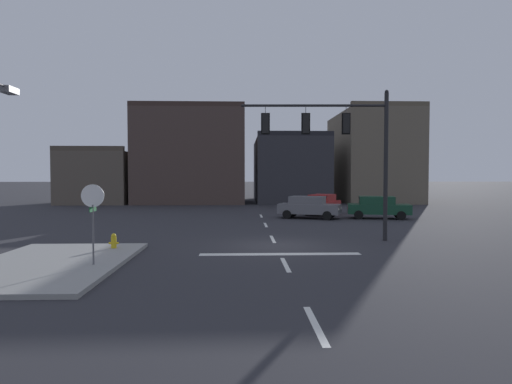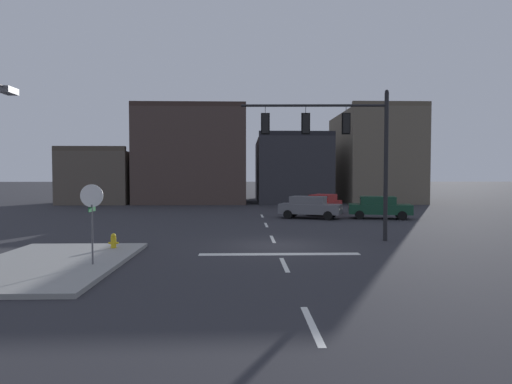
% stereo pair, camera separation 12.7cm
% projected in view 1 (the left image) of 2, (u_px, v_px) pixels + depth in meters
% --- Properties ---
extents(ground_plane, '(400.00, 400.00, 0.00)m').
position_uv_depth(ground_plane, '(276.00, 246.00, 18.87)').
color(ground_plane, '#2B2B30').
extents(sidewalk_near_corner, '(5.00, 8.00, 0.15)m').
position_uv_depth(sidewalk_near_corner, '(49.00, 264.00, 14.59)').
color(sidewalk_near_corner, gray).
rests_on(sidewalk_near_corner, ground).
extents(stop_bar_paint, '(6.40, 0.50, 0.01)m').
position_uv_depth(stop_bar_paint, '(280.00, 254.00, 16.87)').
color(stop_bar_paint, silver).
rests_on(stop_bar_paint, ground).
extents(lane_centreline, '(0.16, 26.40, 0.01)m').
position_uv_depth(lane_centreline, '(273.00, 239.00, 20.87)').
color(lane_centreline, silver).
rests_on(lane_centreline, ground).
extents(signal_mast_near_side, '(7.00, 0.55, 7.19)m').
position_uv_depth(signal_mast_near_side, '(340.00, 139.00, 20.24)').
color(signal_mast_near_side, black).
rests_on(signal_mast_near_side, ground).
extents(stop_sign, '(0.76, 0.64, 2.83)m').
position_uv_depth(stop_sign, '(93.00, 205.00, 14.14)').
color(stop_sign, '#56565B').
rests_on(stop_sign, ground).
extents(car_lot_nearside, '(3.70, 4.72, 1.61)m').
position_uv_depth(car_lot_nearside, '(323.00, 204.00, 34.27)').
color(car_lot_nearside, '#A81E1E').
rests_on(car_lot_nearside, ground).
extents(car_lot_middle, '(4.69, 2.75, 1.61)m').
position_uv_depth(car_lot_middle, '(378.00, 207.00, 30.87)').
color(car_lot_middle, '#143D28').
rests_on(car_lot_middle, ground).
extents(car_lot_farside, '(4.75, 3.29, 1.61)m').
position_uv_depth(car_lot_farside, '(309.00, 207.00, 31.02)').
color(car_lot_farside, slate).
rests_on(car_lot_farside, ground).
extents(fire_hydrant, '(0.40, 0.30, 0.75)m').
position_uv_depth(fire_hydrant, '(114.00, 244.00, 17.42)').
color(fire_hydrant, gold).
rests_on(fire_hydrant, ground).
extents(building_row, '(39.89, 13.66, 11.03)m').
position_uv_depth(building_row, '(269.00, 163.00, 50.34)').
color(building_row, brown).
rests_on(building_row, ground).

